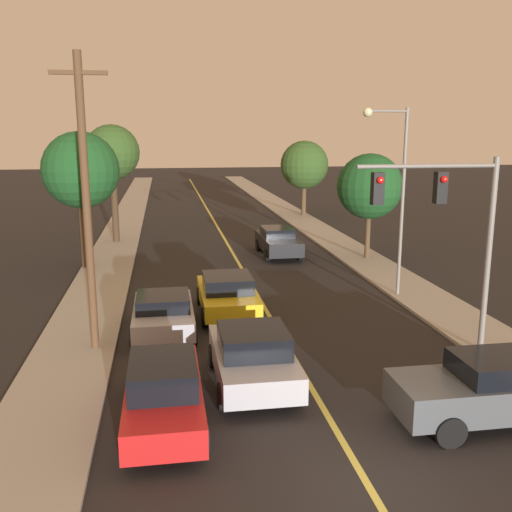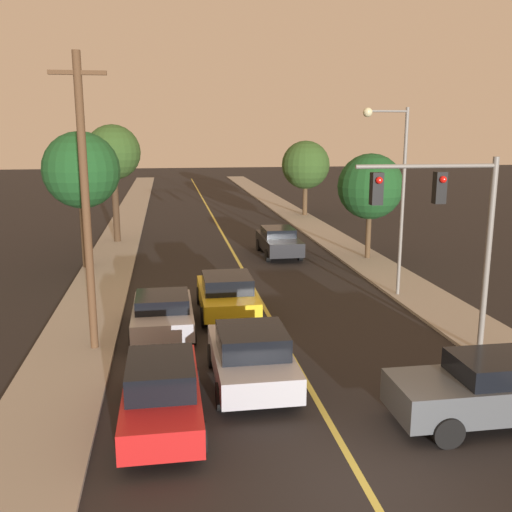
% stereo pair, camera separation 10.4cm
% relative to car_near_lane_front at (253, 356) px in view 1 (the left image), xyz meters
% --- Properties ---
extents(ground_plane, '(200.00, 200.00, 0.00)m').
position_rel_car_near_lane_front_xyz_m(ground_plane, '(1.49, -4.89, -0.81)').
color(ground_plane, black).
extents(road_surface, '(10.66, 80.00, 0.01)m').
position_rel_car_near_lane_front_xyz_m(road_surface, '(1.49, 31.11, -0.81)').
color(road_surface, black).
rests_on(road_surface, ground).
extents(sidewalk_left, '(2.50, 80.00, 0.12)m').
position_rel_car_near_lane_front_xyz_m(sidewalk_left, '(-5.09, 31.11, -0.75)').
color(sidewalk_left, '#9E998E').
rests_on(sidewalk_left, ground).
extents(sidewalk_right, '(2.50, 80.00, 0.12)m').
position_rel_car_near_lane_front_xyz_m(sidewalk_right, '(8.07, 31.11, -0.75)').
color(sidewalk_right, '#9E998E').
rests_on(sidewalk_right, ground).
extents(car_near_lane_front, '(2.11, 4.21, 1.60)m').
position_rel_car_near_lane_front_xyz_m(car_near_lane_front, '(0.00, 0.00, 0.00)').
color(car_near_lane_front, '#A5A8B2').
rests_on(car_near_lane_front, ground).
extents(car_near_lane_second, '(2.09, 4.34, 1.51)m').
position_rel_car_near_lane_front_xyz_m(car_near_lane_second, '(0.00, 6.16, -0.03)').
color(car_near_lane_second, gold).
rests_on(car_near_lane_second, ground).
extents(car_outer_lane_front, '(1.85, 4.59, 1.60)m').
position_rel_car_near_lane_front_xyz_m(car_outer_lane_front, '(-2.34, -1.71, -0.01)').
color(car_outer_lane_front, red).
rests_on(car_outer_lane_front, ground).
extents(car_outer_lane_second, '(2.08, 3.98, 1.38)m').
position_rel_car_near_lane_front_xyz_m(car_outer_lane_second, '(-2.34, 4.43, -0.09)').
color(car_outer_lane_second, '#A5A8B2').
rests_on(car_outer_lane_second, ground).
extents(car_far_oncoming, '(1.97, 4.66, 1.51)m').
position_rel_car_near_lane_front_xyz_m(car_far_oncoming, '(3.89, 16.02, -0.02)').
color(car_far_oncoming, black).
rests_on(car_far_oncoming, ground).
extents(car_crossing_right, '(4.62, 1.88, 1.64)m').
position_rel_car_near_lane_front_xyz_m(car_crossing_right, '(5.16, -2.90, 0.04)').
color(car_crossing_right, '#474C51').
rests_on(car_crossing_right, ground).
extents(traffic_signal_mast, '(4.24, 0.42, 5.83)m').
position_rel_car_near_lane_front_xyz_m(traffic_signal_mast, '(5.85, 1.10, 3.46)').
color(traffic_signal_mast, slate).
rests_on(traffic_signal_mast, ground).
extents(streetlamp_right, '(1.85, 0.36, 7.44)m').
position_rel_car_near_lane_front_xyz_m(streetlamp_right, '(6.76, 7.33, 4.05)').
color(streetlamp_right, slate).
rests_on(streetlamp_right, ground).
extents(utility_pole_left, '(1.60, 0.24, 8.73)m').
position_rel_car_near_lane_front_xyz_m(utility_pole_left, '(-4.44, 3.14, 3.84)').
color(utility_pole_left, '#513823').
rests_on(utility_pole_left, ground).
extents(tree_left_near, '(3.66, 3.66, 6.56)m').
position_rel_car_near_lane_front_xyz_m(tree_left_near, '(-6.08, 14.35, 4.00)').
color(tree_left_near, '#4C3823').
rests_on(tree_left_near, ground).
extents(tree_left_far, '(3.23, 3.23, 6.96)m').
position_rel_car_near_lane_front_xyz_m(tree_left_far, '(-5.14, 20.93, 4.59)').
color(tree_left_far, '#3D2B1C').
rests_on(tree_left_far, ground).
extents(tree_right_near, '(3.77, 3.77, 5.85)m').
position_rel_car_near_lane_front_xyz_m(tree_right_near, '(8.81, 30.17, 3.26)').
color(tree_right_near, '#4C3823').
rests_on(tree_right_near, ground).
extents(tree_right_far, '(3.38, 3.38, 5.45)m').
position_rel_car_near_lane_front_xyz_m(tree_right_far, '(8.32, 14.16, 3.06)').
color(tree_right_far, '#4C3823').
rests_on(tree_right_far, ground).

